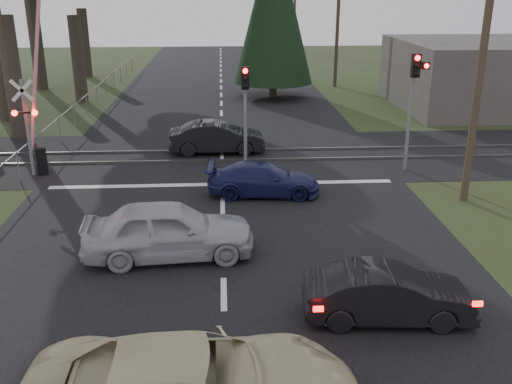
{
  "coord_description": "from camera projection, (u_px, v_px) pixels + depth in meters",
  "views": [
    {
      "loc": [
        0.06,
        -12.34,
        7.17
      ],
      "look_at": [
        1.02,
        3.73,
        1.3
      ],
      "focal_mm": 40.0,
      "sensor_mm": 36.0,
      "label": 1
    }
  ],
  "objects": [
    {
      "name": "ground",
      "position": [
        224.0,
        294.0,
        14.02
      ],
      "size": [
        120.0,
        120.0,
        0.0
      ],
      "primitive_type": "plane",
      "color": "#2C3618",
      "rests_on": "ground"
    },
    {
      "name": "conifer_tree",
      "position": [
        274.0,
        4.0,
        36.55
      ],
      "size": [
        5.2,
        5.2,
        11.0
      ],
      "color": "#473D33",
      "rests_on": "ground"
    },
    {
      "name": "utility_pole_mid",
      "position": [
        338.0,
        21.0,
        41.02
      ],
      "size": [
        1.8,
        0.26,
        9.0
      ],
      "color": "#4C3D2D",
      "rests_on": "ground"
    },
    {
      "name": "rail_far",
      "position": [
        222.0,
        150.0,
        26.01
      ],
      "size": [
        120.0,
        0.12,
        0.1
      ],
      "primitive_type": "cube",
      "color": "#59544C",
      "rests_on": "ground"
    },
    {
      "name": "blue_sedan",
      "position": [
        263.0,
        179.0,
        20.47
      ],
      "size": [
        4.14,
        1.91,
        1.17
      ],
      "primitive_type": "imported",
      "rotation": [
        0.0,
        0.0,
        1.5
      ],
      "color": "#181C49",
      "rests_on": "ground"
    },
    {
      "name": "stop_line",
      "position": [
        222.0,
        184.0,
        21.71
      ],
      "size": [
        13.0,
        0.35,
        0.0
      ],
      "primitive_type": "cube",
      "color": "silver",
      "rests_on": "ground"
    },
    {
      "name": "crossing_signal",
      "position": [
        33.0,
        125.0,
        22.09
      ],
      "size": [
        1.62,
        0.38,
        6.96
      ],
      "color": "slate",
      "rests_on": "ground"
    },
    {
      "name": "dark_hatchback",
      "position": [
        388.0,
        295.0,
        12.78
      ],
      "size": [
        3.86,
        1.57,
        1.25
      ],
      "primitive_type": "imported",
      "rotation": [
        0.0,
        0.0,
        1.5
      ],
      "color": "black",
      "rests_on": "ground"
    },
    {
      "name": "utility_pole_near",
      "position": [
        481.0,
        65.0,
        18.51
      ],
      "size": [
        1.8,
        0.26,
        9.0
      ],
      "color": "#4C3D2D",
      "rests_on": "ground"
    },
    {
      "name": "dark_car_far",
      "position": [
        217.0,
        138.0,
        25.6
      ],
      "size": [
        4.28,
        1.56,
        1.4
      ],
      "primitive_type": "imported",
      "rotation": [
        0.0,
        0.0,
        1.59
      ],
      "color": "black",
      "rests_on": "ground"
    },
    {
      "name": "utility_pole_far",
      "position": [
        295.0,
        8.0,
        64.46
      ],
      "size": [
        1.8,
        0.26,
        9.0
      ],
      "color": "#4C3D2D",
      "rests_on": "ground"
    },
    {
      "name": "rail_corridor",
      "position": [
        222.0,
        156.0,
        25.27
      ],
      "size": [
        120.0,
        8.0,
        0.01
      ],
      "primitive_type": "cube",
      "color": "black",
      "rests_on": "ground"
    },
    {
      "name": "rail_near",
      "position": [
        222.0,
        160.0,
        24.51
      ],
      "size": [
        120.0,
        0.12,
        0.1
      ],
      "primitive_type": "cube",
      "color": "#59544C",
      "rests_on": "ground"
    },
    {
      "name": "traffic_signal_center",
      "position": [
        245.0,
        99.0,
        23.13
      ],
      "size": [
        0.32,
        0.48,
        4.1
      ],
      "color": "slate",
      "rests_on": "ground"
    },
    {
      "name": "silver_car",
      "position": [
        169.0,
        230.0,
        15.7
      ],
      "size": [
        4.82,
        2.22,
        1.6
      ],
      "primitive_type": "imported",
      "rotation": [
        0.0,
        0.0,
        1.64
      ],
      "color": "#ADAFB5",
      "rests_on": "ground"
    },
    {
      "name": "fence_left",
      "position": [
        93.0,
        110.0,
        34.68
      ],
      "size": [
        0.1,
        36.0,
        1.2
      ],
      "primitive_type": null,
      "color": "slate",
      "rests_on": "ground"
    },
    {
      "name": "traffic_signal_right",
      "position": [
        414.0,
        90.0,
        22.2
      ],
      "size": [
        0.68,
        0.48,
        4.7
      ],
      "color": "slate",
      "rests_on": "ground"
    },
    {
      "name": "road",
      "position": [
        222.0,
        170.0,
        23.4
      ],
      "size": [
        14.0,
        100.0,
        0.01
      ],
      "primitive_type": "cube",
      "color": "black",
      "rests_on": "ground"
    }
  ]
}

